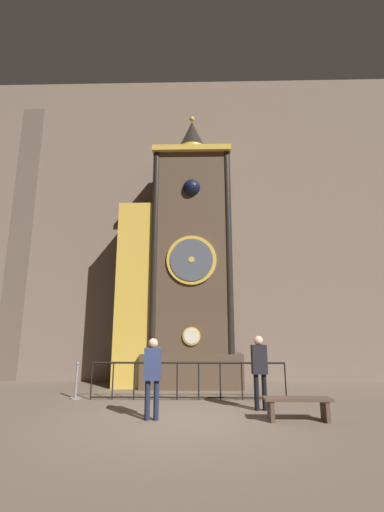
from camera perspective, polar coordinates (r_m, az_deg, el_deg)
The scene contains 8 objects.
ground_plane at distance 7.52m, azimuth -2.85°, elevation -25.81°, with size 28.00×28.00×0.00m, color brown.
cathedral_back_wall at distance 13.79m, azimuth -1.24°, elevation 6.28°, with size 24.00×0.32×12.39m.
clock_tower at distance 11.99m, azimuth -1.86°, elevation -1.42°, with size 4.15×1.77×9.90m.
railing_fence at distance 9.59m, azimuth -0.69°, elevation -19.75°, with size 5.16×0.05×0.95m.
visitor_near at distance 7.48m, azimuth -6.60°, elevation -18.40°, with size 0.35×0.23×1.60m.
visitor_far at distance 8.46m, azimuth 11.16°, elevation -17.33°, with size 0.35×0.24×1.64m.
stanchion_post at distance 10.25m, azimuth -18.77°, elevation -19.96°, with size 0.28×0.28×0.94m.
visitor_bench at distance 7.75m, azimuth 17.20°, elevation -22.53°, with size 1.35×0.40×0.44m.
Camera 1 is at (0.50, -7.31, 1.72)m, focal length 24.00 mm.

